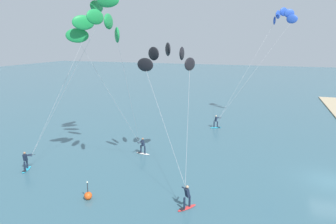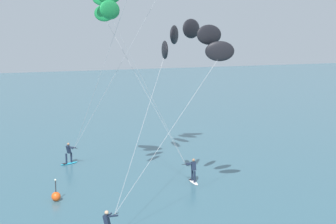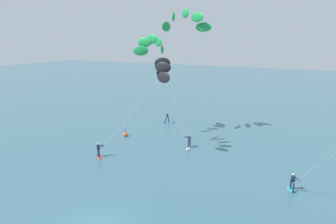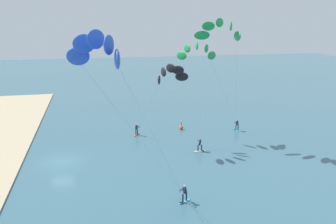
# 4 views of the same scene
# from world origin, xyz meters

# --- Properties ---
(kitesurfer_nearshore) EXTENTS (6.99, 5.38, 13.22)m
(kitesurfer_nearshore) POSITION_xyz_m (-4.76, 17.69, 11.53)
(kitesurfer_nearshore) COLOR white
(kitesurfer_nearshore) RESTS_ON ground
(kitesurfer_far_out) EXTENTS (8.65, 6.57, 10.84)m
(kitesurfer_far_out) POSITION_xyz_m (-1.63, 13.17, 9.26)
(kitesurfer_far_out) COLOR red
(kitesurfer_far_out) RESTS_ON ground
(marker_buoy) EXTENTS (0.56, 0.56, 1.38)m
(marker_buoy) POSITION_xyz_m (-8.70, 16.76, 0.30)
(marker_buoy) COLOR #EA5119
(marker_buoy) RESTS_ON ground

